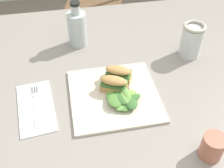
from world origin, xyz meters
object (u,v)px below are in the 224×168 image
object	(u,v)px
sandwich_half_back	(118,74)
mason_jar_iced_tea	(191,42)
sandwich_half_front	(114,84)
bottle_cold_brew	(77,30)
chair_wooden_far	(93,8)
dining_table	(119,92)
plate_lunch	(114,95)
cup_extra_side	(212,147)
fork_on_napkin	(35,103)

from	to	relation	value
sandwich_half_back	mason_jar_iced_tea	world-z (taller)	mason_jar_iced_tea
sandwich_half_front	bottle_cold_brew	bearing A→B (deg)	106.31
chair_wooden_far	sandwich_half_front	size ratio (longest dim) A/B	8.56
sandwich_half_front	bottle_cold_brew	world-z (taller)	bottle_cold_brew
dining_table	bottle_cold_brew	world-z (taller)	bottle_cold_brew
plate_lunch	sandwich_half_back	distance (m)	0.08
sandwich_half_back	cup_extra_side	world-z (taller)	cup_extra_side
bottle_cold_brew	cup_extra_side	size ratio (longest dim) A/B	2.45
fork_on_napkin	bottle_cold_brew	bearing A→B (deg)	60.91
fork_on_napkin	mason_jar_iced_tea	distance (m)	0.62
plate_lunch	fork_on_napkin	distance (m)	0.26
fork_on_napkin	plate_lunch	bearing A→B (deg)	-3.21
sandwich_half_front	dining_table	bearing A→B (deg)	67.58
mason_jar_iced_tea	plate_lunch	bearing A→B (deg)	-152.81
mason_jar_iced_tea	cup_extra_side	xyz separation A→B (m)	(-0.12, -0.44, -0.02)
chair_wooden_far	fork_on_napkin	bearing A→B (deg)	-106.28
sandwich_half_front	plate_lunch	bearing A→B (deg)	-97.48
sandwich_half_front	sandwich_half_back	world-z (taller)	same
mason_jar_iced_tea	cup_extra_side	bearing A→B (deg)	-104.96
chair_wooden_far	cup_extra_side	bearing A→B (deg)	-84.34
dining_table	mason_jar_iced_tea	distance (m)	0.34
plate_lunch	mason_jar_iced_tea	bearing A→B (deg)	27.19
bottle_cold_brew	mason_jar_iced_tea	bearing A→B (deg)	-20.17
sandwich_half_back	sandwich_half_front	bearing A→B (deg)	-117.32
plate_lunch	sandwich_half_back	size ratio (longest dim) A/B	2.88
sandwich_half_back	chair_wooden_far	bearing A→B (deg)	87.56
sandwich_half_back	bottle_cold_brew	distance (m)	0.28
bottle_cold_brew	sandwich_half_front	bearing A→B (deg)	-73.69
cup_extra_side	plate_lunch	bearing A→B (deg)	128.53
dining_table	chair_wooden_far	xyz separation A→B (m)	(0.03, 1.04, -0.19)
bottle_cold_brew	chair_wooden_far	bearing A→B (deg)	79.07
dining_table	sandwich_half_back	xyz separation A→B (m)	(-0.02, -0.05, 0.14)
plate_lunch	cup_extra_side	distance (m)	0.35
chair_wooden_far	plate_lunch	world-z (taller)	chair_wooden_far
dining_table	bottle_cold_brew	bearing A→B (deg)	122.45
bottle_cold_brew	mason_jar_iced_tea	size ratio (longest dim) A/B	1.39
mason_jar_iced_tea	cup_extra_side	distance (m)	0.46
fork_on_napkin	cup_extra_side	distance (m)	0.56
sandwich_half_front	mason_jar_iced_tea	bearing A→B (deg)	24.48
bottle_cold_brew	plate_lunch	bearing A→B (deg)	-75.13
chair_wooden_far	sandwich_half_front	distance (m)	1.19
sandwich_half_back	mason_jar_iced_tea	xyz separation A→B (m)	(0.31, 0.10, 0.02)
chair_wooden_far	sandwich_half_front	bearing A→B (deg)	-93.59
mason_jar_iced_tea	sandwich_half_front	bearing A→B (deg)	-155.52
chair_wooden_far	fork_on_napkin	size ratio (longest dim) A/B	4.68
chair_wooden_far	cup_extra_side	distance (m)	1.48
plate_lunch	fork_on_napkin	bearing A→B (deg)	176.79
plate_lunch	mason_jar_iced_tea	world-z (taller)	mason_jar_iced_tea
mason_jar_iced_tea	chair_wooden_far	bearing A→B (deg)	104.77
cup_extra_side	sandwich_half_front	bearing A→B (deg)	126.14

